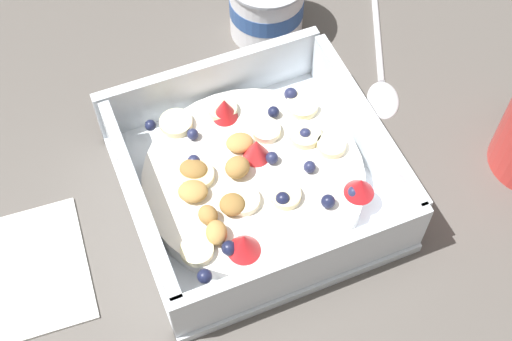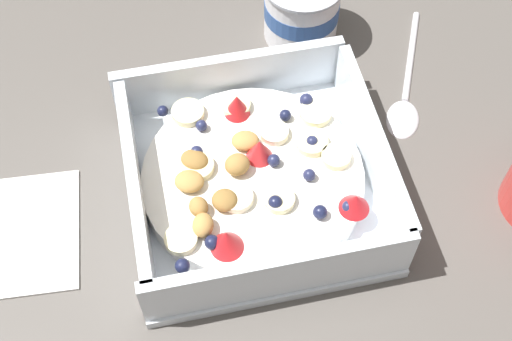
# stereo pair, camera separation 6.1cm
# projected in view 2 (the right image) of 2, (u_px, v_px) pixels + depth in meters

# --- Properties ---
(ground_plane) EXTENTS (2.40, 2.40, 0.00)m
(ground_plane) POSITION_uv_depth(u_px,v_px,m) (253.00, 192.00, 0.64)
(ground_plane) COLOR #56514C
(fruit_bowl) EXTENTS (0.22, 0.22, 0.06)m
(fruit_bowl) POSITION_uv_depth(u_px,v_px,m) (255.00, 176.00, 0.62)
(fruit_bowl) COLOR white
(fruit_bowl) RESTS_ON ground
(spoon) EXTENTS (0.09, 0.17, 0.01)m
(spoon) POSITION_uv_depth(u_px,v_px,m) (406.00, 96.00, 0.69)
(spoon) COLOR silver
(spoon) RESTS_ON ground
(yogurt_cup) EXTENTS (0.08, 0.08, 0.07)m
(yogurt_cup) POSITION_uv_depth(u_px,v_px,m) (302.00, 9.00, 0.72)
(yogurt_cup) COLOR white
(yogurt_cup) RESTS_ON ground
(folded_napkin) EXTENTS (0.13, 0.13, 0.01)m
(folded_napkin) POSITION_uv_depth(u_px,v_px,m) (9.00, 235.00, 0.61)
(folded_napkin) COLOR white
(folded_napkin) RESTS_ON ground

